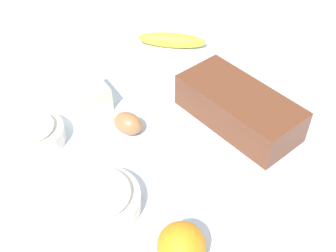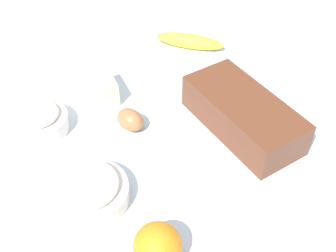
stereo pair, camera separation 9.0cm
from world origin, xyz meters
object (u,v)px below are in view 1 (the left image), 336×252
(orange_fruit, at_px, (181,246))
(sugar_bowl, at_px, (100,198))
(loaf_pan, at_px, (239,107))
(egg_near_butter, at_px, (128,123))
(banana, at_px, (172,40))
(butter_block, at_px, (92,95))
(flour_bowl, at_px, (34,132))

(orange_fruit, bearing_deg, sugar_bowl, -162.84)
(loaf_pan, xyz_separation_m, egg_near_butter, (-0.12, -0.21, -0.02))
(sugar_bowl, height_order, egg_near_butter, sugar_bowl)
(banana, bearing_deg, butter_block, -74.27)
(orange_fruit, bearing_deg, banana, 143.82)
(orange_fruit, bearing_deg, butter_block, 169.22)
(sugar_bowl, relative_size, orange_fruit, 1.85)
(loaf_pan, distance_m, flour_bowl, 0.44)
(orange_fruit, distance_m, egg_near_butter, 0.33)
(butter_block, height_order, egg_near_butter, butter_block)
(sugar_bowl, height_order, butter_block, sugar_bowl)
(butter_block, bearing_deg, loaf_pan, 43.05)
(flour_bowl, relative_size, butter_block, 1.39)
(flour_bowl, xyz_separation_m, egg_near_butter, (0.09, 0.18, -0.00))
(flour_bowl, relative_size, banana, 0.66)
(banana, relative_size, orange_fruit, 2.34)
(loaf_pan, distance_m, sugar_bowl, 0.37)
(flour_bowl, distance_m, orange_fruit, 0.41)
(flour_bowl, bearing_deg, sugar_bowl, 5.30)
(banana, xyz_separation_m, butter_block, (0.08, -0.30, 0.01))
(sugar_bowl, height_order, banana, sugar_bowl)
(orange_fruit, distance_m, butter_block, 0.45)
(loaf_pan, relative_size, flour_bowl, 2.30)
(banana, bearing_deg, flour_bowl, -75.57)
(egg_near_butter, bearing_deg, orange_fruit, -17.82)
(orange_fruit, xyz_separation_m, butter_block, (-0.44, 0.08, -0.01))
(flour_bowl, xyz_separation_m, banana, (-0.12, 0.46, -0.01))
(banana, bearing_deg, sugar_bowl, -51.12)
(flour_bowl, bearing_deg, orange_fruit, 10.44)
(loaf_pan, xyz_separation_m, orange_fruit, (0.19, -0.31, -0.00))
(orange_fruit, height_order, butter_block, orange_fruit)
(flour_bowl, relative_size, sugar_bowl, 0.83)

